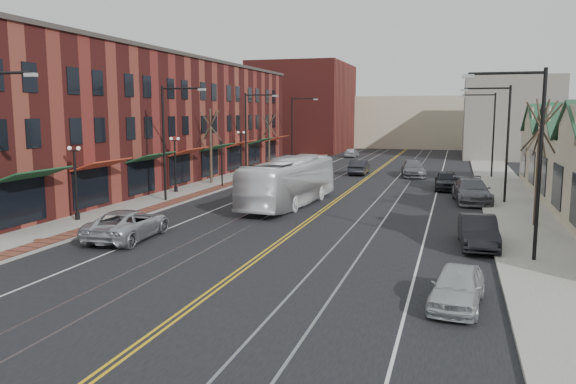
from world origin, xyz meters
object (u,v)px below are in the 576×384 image
Objects in this scene: parked_suv at (128,224)px; parked_car_b at (478,232)px; transit_bus at (289,182)px; parked_car_d at (447,180)px; parked_car_c at (472,191)px; parked_car_a at (457,287)px.

parked_car_b is at bearing -173.13° from parked_suv.
transit_bus is at bearing 140.17° from parked_car_b.
parked_car_b is (16.80, 3.25, -0.01)m from parked_suv.
transit_bus is 2.51× the size of parked_car_d.
transit_bus is 14.81m from parked_car_b.
parked_car_d reaches higher than parked_car_b.
parked_car_c reaches higher than parked_car_b.
parked_car_b is at bearing -87.05° from parked_car_d.
parked_car_a is 8.81m from parked_car_b.
parked_suv is 1.20× the size of parked_car_b.
parked_car_a is (10.98, -17.52, -0.96)m from transit_bus.
parked_car_a is 0.68× the size of parked_car_c.
transit_bus is 20.70m from parked_car_a.
parked_car_d is at bearing -126.89° from parked_suv.
parked_suv is at bearing -125.00° from parked_car_d.
parked_car_c is at bearing -76.25° from parked_car_d.
parked_car_b is (11.92, -8.75, -0.87)m from transit_bus.
parked_suv is at bearing 167.14° from parked_car_a.
transit_bus is 12.94m from parked_car_c.
parked_car_b is at bearing 148.58° from transit_bus.
parked_car_b is 0.98× the size of parked_car_d.
parked_car_d reaches higher than parked_suv.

